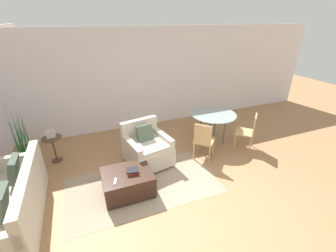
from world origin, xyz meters
TOP-DOWN VIEW (x-y plane):
  - ground_plane at (0.00, 0.00)m, footprint 20.00×20.00m
  - wall_back at (0.00, 3.60)m, footprint 12.00×0.06m
  - area_rug at (-0.58, 0.92)m, footprint 2.85×1.49m
  - couch at (-2.68, 0.87)m, footprint 0.86×1.98m
  - armchair at (-0.28, 1.63)m, footprint 1.01×1.06m
  - ottoman at (-0.89, 0.86)m, footprint 0.88×0.72m
  - book_stack at (-0.80, 0.83)m, footprint 0.23×0.21m
  - tv_remote_primary at (-1.12, 0.70)m, footprint 0.09×0.17m
  - potted_plant at (-2.70, 2.38)m, footprint 0.43×0.43m
  - side_table at (-2.17, 2.45)m, footprint 0.41×0.41m
  - picture_frame at (-2.17, 2.45)m, footprint 0.18×0.07m
  - dining_table at (1.55, 1.93)m, footprint 1.12×1.12m
  - dining_chair_near_left at (0.93, 1.30)m, footprint 0.59×0.59m
  - dining_chair_near_right at (2.17, 1.30)m, footprint 0.59×0.59m

SIDE VIEW (x-z plane):
  - ground_plane at x=0.00m, z-range 0.00..0.00m
  - area_rug at x=-0.58m, z-range 0.00..0.01m
  - ottoman at x=-0.89m, z-range 0.02..0.45m
  - potted_plant at x=-2.70m, z-range -0.39..0.97m
  - couch at x=-2.68m, z-range -0.14..0.75m
  - armchair at x=-0.28m, z-range -0.09..0.82m
  - side_table at x=-2.17m, z-range 0.12..0.71m
  - tv_remote_primary at x=-1.12m, z-range 0.43..0.44m
  - book_stack at x=-0.80m, z-range 0.43..0.51m
  - dining_chair_near_left at x=0.93m, z-range 0.07..0.97m
  - dining_chair_near_right at x=2.17m, z-range 0.07..0.97m
  - picture_frame at x=-2.17m, z-range 0.59..0.77m
  - dining_table at x=1.55m, z-range 0.30..1.08m
  - wall_back at x=0.00m, z-range 0.00..2.75m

